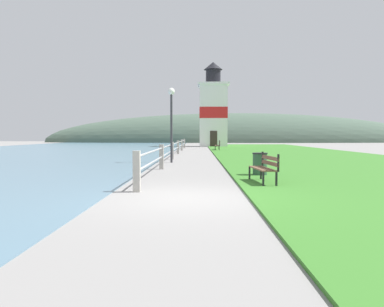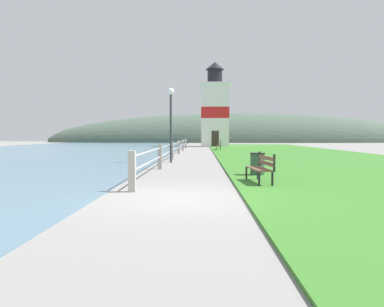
# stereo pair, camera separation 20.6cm
# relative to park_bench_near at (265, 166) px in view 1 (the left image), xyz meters

# --- Properties ---
(ground_plane) EXTENTS (160.00, 160.00, 0.00)m
(ground_plane) POSITION_rel_park_bench_near_xyz_m (-2.25, -2.56, -0.54)
(ground_plane) COLOR gray
(grass_verge) EXTENTS (12.00, 58.78, 0.06)m
(grass_verge) POSITION_rel_park_bench_near_xyz_m (5.17, 17.04, -0.51)
(grass_verge) COLOR #387528
(grass_verge) RESTS_ON ground_plane
(water_strip) EXTENTS (24.00, 94.05, 0.01)m
(water_strip) POSITION_rel_park_bench_near_xyz_m (-16.17, 17.04, -0.53)
(water_strip) COLOR slate
(water_strip) RESTS_ON ground_plane
(seawall_railing) EXTENTS (0.18, 32.49, 1.06)m
(seawall_railing) POSITION_rel_park_bench_near_xyz_m (-3.57, 14.60, 0.09)
(seawall_railing) COLOR #A8A399
(seawall_railing) RESTS_ON ground_plane
(park_bench_near) EXTENTS (0.64, 1.70, 0.94)m
(park_bench_near) POSITION_rel_park_bench_near_xyz_m (0.00, 0.00, 0.00)
(park_bench_near) COLOR brown
(park_bench_near) RESTS_ON ground_plane
(park_bench_midway) EXTENTS (0.53, 1.87, 0.94)m
(park_bench_midway) POSITION_rel_park_bench_near_xyz_m (-0.11, 24.78, 0.00)
(park_bench_midway) COLOR brown
(park_bench_midway) RESTS_ON ground_plane
(lighthouse) EXTENTS (4.00, 4.00, 10.83)m
(lighthouse) POSITION_rel_park_bench_near_xyz_m (-0.11, 37.33, 4.08)
(lighthouse) COLOR white
(lighthouse) RESTS_ON ground_plane
(trash_bin) EXTENTS (0.54, 0.54, 0.84)m
(trash_bin) POSITION_rel_park_bench_near_xyz_m (0.20, 2.15, -0.11)
(trash_bin) COLOR #2D5138
(trash_bin) RESTS_ON ground_plane
(lamp_post) EXTENTS (0.36, 0.36, 3.96)m
(lamp_post) POSITION_rel_park_bench_near_xyz_m (-3.42, 8.77, 2.20)
(lamp_post) COLOR #333338
(lamp_post) RESTS_ON ground_plane
(distant_hillside) EXTENTS (80.00, 16.00, 12.00)m
(distant_hillside) POSITION_rel_park_bench_near_xyz_m (5.75, 66.63, -0.54)
(distant_hillside) COLOR #475B4C
(distant_hillside) RESTS_ON ground_plane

